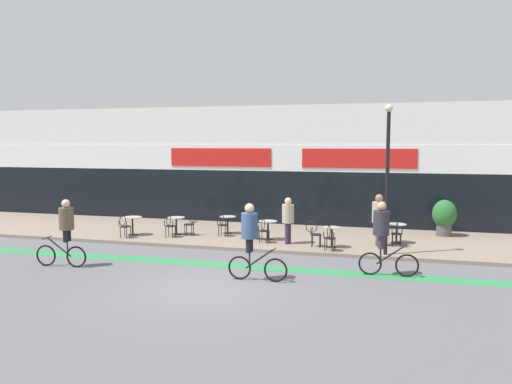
{
  "coord_description": "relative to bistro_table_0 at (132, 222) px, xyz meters",
  "views": [
    {
      "loc": [
        4.55,
        -11.92,
        3.78
      ],
      "look_at": [
        -0.3,
        5.86,
        1.97
      ],
      "focal_mm": 35.0,
      "sensor_mm": 36.0,
      "label": 1
    }
  ],
  "objects": [
    {
      "name": "bistro_table_0",
      "position": [
        0.0,
        0.0,
        0.0
      ],
      "size": [
        0.75,
        0.75,
        0.73
      ],
      "color": "black",
      "rests_on": "sidewalk_slab"
    },
    {
      "name": "bistro_table_5",
      "position": [
        10.14,
        1.14,
        -0.02
      ],
      "size": [
        0.7,
        0.7,
        0.71
      ],
      "color": "black",
      "rests_on": "sidewalk_slab"
    },
    {
      "name": "cyclist_1",
      "position": [
        9.71,
        -3.21,
        0.61
      ],
      "size": [
        1.68,
        0.51,
        2.13
      ],
      "rotation": [
        0.0,
        0.0,
        0.04
      ],
      "color": "black",
      "rests_on": "ground"
    },
    {
      "name": "planter_pot",
      "position": [
        11.97,
        3.14,
        0.25
      ],
      "size": [
        0.93,
        0.93,
        1.43
      ],
      "color": "#4C4C51",
      "rests_on": "sidewalk_slab"
    },
    {
      "name": "pedestrian_near_end",
      "position": [
        6.32,
        -0.02,
        0.48
      ],
      "size": [
        0.54,
        0.54,
        1.69
      ],
      "rotation": [
        0.0,
        0.0,
        2.87
      ],
      "color": "#382D47",
      "rests_on": "sidewalk_slab"
    },
    {
      "name": "cyclist_2",
      "position": [
        0.36,
        -4.71,
        0.57
      ],
      "size": [
        1.67,
        0.53,
        2.08
      ],
      "rotation": [
        0.0,
        0.0,
        3.23
      ],
      "color": "black",
      "rests_on": "ground"
    },
    {
      "name": "bike_lane_stripe",
      "position": [
        5.36,
        -3.24,
        -0.65
      ],
      "size": [
        36.0,
        0.7,
        0.01
      ],
      "primitive_type": "cube",
      "color": "#2D844C",
      "rests_on": "ground"
    },
    {
      "name": "ground_plane",
      "position": [
        5.36,
        -5.72,
        -0.65
      ],
      "size": [
        120.0,
        120.0,
        0.0
      ],
      "primitive_type": "plane",
      "color": "#5B5B60"
    },
    {
      "name": "bistro_table_4",
      "position": [
        7.94,
        -0.28,
        -0.02
      ],
      "size": [
        0.62,
        0.62,
        0.73
      ],
      "color": "black",
      "rests_on": "sidewalk_slab"
    },
    {
      "name": "storefront_facade",
      "position": [
        5.36,
        6.24,
        2.07
      ],
      "size": [
        40.0,
        4.06,
        5.47
      ],
      "color": "silver",
      "rests_on": "ground"
    },
    {
      "name": "cafe_chair_1_side",
      "position": [
        2.26,
        0.58,
        -0.01
      ],
      "size": [
        0.6,
        0.45,
        0.9
      ],
      "rotation": [
        0.0,
        0.0,
        3.29
      ],
      "color": "black",
      "rests_on": "sidewalk_slab"
    },
    {
      "name": "bistro_table_2",
      "position": [
        3.54,
        1.34,
        -0.03
      ],
      "size": [
        0.67,
        0.67,
        0.71
      ],
      "color": "black",
      "rests_on": "sidewalk_slab"
    },
    {
      "name": "bistro_table_1",
      "position": [
        1.63,
        0.57,
        -0.03
      ],
      "size": [
        0.69,
        0.69,
        0.7
      ],
      "color": "black",
      "rests_on": "sidewalk_slab"
    },
    {
      "name": "sidewalk_slab",
      "position": [
        5.36,
        1.53,
        -0.59
      ],
      "size": [
        40.0,
        5.5,
        0.12
      ],
      "primitive_type": "cube",
      "color": "gray",
      "rests_on": "ground"
    },
    {
      "name": "cafe_chair_3_side",
      "position": [
        4.81,
        0.49,
        -0.01
      ],
      "size": [
        0.59,
        0.43,
        0.9
      ],
      "rotation": [
        0.0,
        0.0,
        0.07
      ],
      "color": "black",
      "rests_on": "sidewalk_slab"
    },
    {
      "name": "cyclist_0",
      "position": [
        6.24,
        -4.66,
        0.62
      ],
      "size": [
        1.69,
        0.48,
        2.14
      ],
      "rotation": [
        0.0,
        0.0,
        0.01
      ],
      "color": "black",
      "rests_on": "ground"
    },
    {
      "name": "pedestrian_far_end",
      "position": [
        9.51,
        0.44,
        0.57
      ],
      "size": [
        0.55,
        0.55,
        1.85
      ],
      "rotation": [
        0.0,
        0.0,
        0.15
      ],
      "color": "#4C3D2D",
      "rests_on": "sidewalk_slab"
    },
    {
      "name": "cafe_chair_1_near",
      "position": [
        1.64,
        -0.05,
        -0.01
      ],
      "size": [
        0.41,
        0.58,
        0.9
      ],
      "rotation": [
        0.0,
        0.0,
        1.59
      ],
      "color": "black",
      "rests_on": "sidewalk_slab"
    },
    {
      "name": "cafe_chair_5_near",
      "position": [
        10.14,
        0.51,
        -0.01
      ],
      "size": [
        0.43,
        0.59,
        0.9
      ],
      "rotation": [
        0.0,
        0.0,
        1.64
      ],
      "color": "black",
      "rests_on": "sidewalk_slab"
    },
    {
      "name": "cafe_chair_0_near",
      "position": [
        -0.01,
        -0.63,
        -0.01
      ],
      "size": [
        0.43,
        0.59,
        0.9
      ],
      "rotation": [
        0.0,
        0.0,
        1.49
      ],
      "color": "black",
      "rests_on": "sidewalk_slab"
    },
    {
      "name": "bistro_table_3",
      "position": [
        5.44,
        0.49,
        -0.01
      ],
      "size": [
        0.7,
        0.7,
        0.73
      ],
      "color": "black",
      "rests_on": "sidewalk_slab"
    },
    {
      "name": "lamp_post",
      "position": [
        9.78,
        -0.93,
        2.32
      ],
      "size": [
        0.26,
        0.26,
        4.91
      ],
      "color": "black",
      "rests_on": "sidewalk_slab"
    },
    {
      "name": "cafe_chair_4_near",
      "position": [
        7.93,
        -0.91,
        -0.01
      ],
      "size": [
        0.44,
        0.6,
        0.9
      ],
      "rotation": [
        0.0,
        0.0,
        1.45
      ],
      "color": "black",
      "rests_on": "sidewalk_slab"
    },
    {
      "name": "cafe_chair_2_near",
      "position": [
        3.54,
        0.71,
        -0.01
      ],
      "size": [
        0.41,
        0.58,
        0.9
      ],
      "rotation": [
        0.0,
        0.0,
        1.54
      ],
      "color": "black",
      "rests_on": "sidewalk_slab"
    },
    {
      "name": "cafe_chair_4_side",
      "position": [
        7.31,
        -0.28,
        -0.01
      ],
      "size": [
        0.58,
        0.41,
        0.9
      ],
      "rotation": [
        0.0,
        0.0,
        0.03
      ],
      "color": "black",
      "rests_on": "sidewalk_slab"
    },
    {
      "name": "cafe_chair_3_near",
      "position": [
        5.43,
        -0.13,
        -0.01
      ],
      "size": [
        0.42,
        0.59,
        0.9
      ],
      "rotation": [
        0.0,
        0.0,
        1.51
      ],
      "color": "black",
      "rests_on": "sidewalk_slab"
    }
  ]
}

